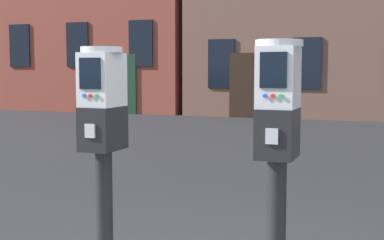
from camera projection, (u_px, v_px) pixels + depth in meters
parking_meter_near_kerb at (103, 138)px, 2.72m from camera, size 0.22×0.25×1.51m
parking_meter_twin_adjacent at (277, 144)px, 2.41m from camera, size 0.22×0.25×1.53m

